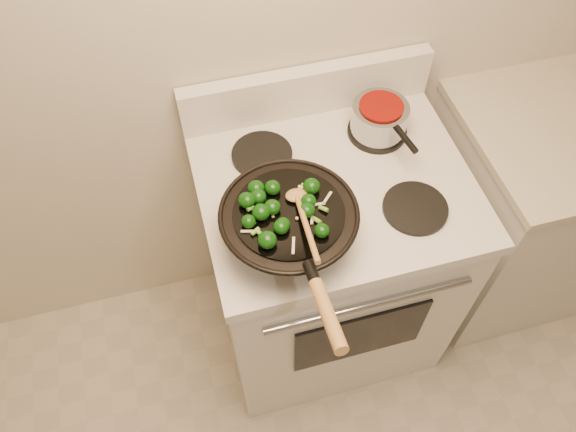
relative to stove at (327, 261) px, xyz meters
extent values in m
cube|color=silver|center=(0.00, 0.00, -0.03)|extent=(0.76, 0.64, 0.88)
cube|color=silver|center=(0.00, 0.00, 0.43)|extent=(0.78, 0.66, 0.04)
cube|color=silver|center=(0.00, 0.30, 0.53)|extent=(0.78, 0.05, 0.16)
cylinder|color=#96999E|center=(0.00, -0.33, 0.31)|extent=(0.60, 0.02, 0.02)
cube|color=black|center=(0.00, -0.33, 0.08)|extent=(0.42, 0.01, 0.28)
cylinder|color=black|center=(-0.18, -0.15, 0.46)|extent=(0.18, 0.18, 0.01)
cylinder|color=black|center=(0.18, -0.15, 0.46)|extent=(0.18, 0.18, 0.01)
cylinder|color=black|center=(-0.18, 0.15, 0.46)|extent=(0.18, 0.18, 0.01)
cylinder|color=black|center=(0.18, 0.15, 0.46)|extent=(0.18, 0.18, 0.01)
cube|color=silver|center=(0.85, 0.03, -0.03)|extent=(0.75, 0.60, 0.88)
torus|color=black|center=(-0.18, -0.15, 0.56)|extent=(0.36, 0.36, 0.01)
cylinder|color=black|center=(-0.18, -0.15, 0.57)|extent=(0.28, 0.28, 0.01)
cylinder|color=black|center=(-0.18, -0.35, 0.61)|extent=(0.03, 0.06, 0.04)
cylinder|color=#A57741|center=(-0.18, -0.47, 0.64)|extent=(0.03, 0.19, 0.07)
ellipsoid|color=#0B3408|center=(-0.28, -0.16, 0.59)|extent=(0.04, 0.04, 0.03)
cylinder|color=#4A8730|center=(-0.27, -0.16, 0.58)|extent=(0.02, 0.01, 0.01)
ellipsoid|color=#0B3408|center=(-0.24, -0.10, 0.59)|extent=(0.04, 0.04, 0.04)
ellipsoid|color=#0B3408|center=(-0.27, -0.10, 0.59)|extent=(0.04, 0.04, 0.04)
ellipsoid|color=#0B3408|center=(-0.24, -0.07, 0.59)|extent=(0.04, 0.04, 0.04)
cylinder|color=#4A8730|center=(-0.23, -0.07, 0.58)|extent=(0.02, 0.01, 0.01)
ellipsoid|color=#0B3408|center=(-0.11, -0.10, 0.59)|extent=(0.04, 0.04, 0.04)
ellipsoid|color=#0B3408|center=(-0.25, -0.23, 0.59)|extent=(0.05, 0.05, 0.04)
ellipsoid|color=#0B3408|center=(-0.25, -0.15, 0.59)|extent=(0.05, 0.05, 0.04)
cylinder|color=#4A8730|center=(-0.24, -0.15, 0.58)|extent=(0.02, 0.01, 0.02)
ellipsoid|color=#0B3408|center=(-0.12, -0.24, 0.59)|extent=(0.04, 0.04, 0.03)
ellipsoid|color=#0B3408|center=(-0.20, -0.08, 0.59)|extent=(0.04, 0.04, 0.04)
ellipsoid|color=#0B3408|center=(-0.14, -0.17, 0.59)|extent=(0.04, 0.04, 0.04)
cylinder|color=#4A8730|center=(-0.13, -0.17, 0.58)|extent=(0.01, 0.02, 0.02)
ellipsoid|color=#0B3408|center=(-0.21, -0.19, 0.59)|extent=(0.04, 0.04, 0.03)
ellipsoid|color=#0B3408|center=(-0.22, -0.14, 0.59)|extent=(0.04, 0.04, 0.04)
ellipsoid|color=#0B3408|center=(-0.21, -0.20, 0.59)|extent=(0.04, 0.04, 0.03)
cylinder|color=#4A8730|center=(-0.20, -0.20, 0.58)|extent=(0.02, 0.02, 0.01)
ellipsoid|color=#0B3408|center=(-0.13, -0.14, 0.59)|extent=(0.04, 0.04, 0.03)
cube|color=silver|center=(-0.20, -0.25, 0.57)|extent=(0.02, 0.05, 0.00)
cube|color=silver|center=(-0.22, -0.14, 0.57)|extent=(0.01, 0.04, 0.00)
cube|color=silver|center=(-0.29, -0.19, 0.57)|extent=(0.04, 0.02, 0.00)
cube|color=silver|center=(-0.13, -0.09, 0.57)|extent=(0.04, 0.01, 0.00)
cube|color=silver|center=(-0.08, -0.14, 0.57)|extent=(0.04, 0.03, 0.00)
cube|color=silver|center=(-0.11, -0.15, 0.57)|extent=(0.05, 0.01, 0.00)
cube|color=silver|center=(-0.23, -0.13, 0.57)|extent=(0.03, 0.03, 0.00)
cube|color=silver|center=(-0.13, -0.18, 0.57)|extent=(0.02, 0.05, 0.00)
cube|color=silver|center=(-0.26, -0.11, 0.57)|extent=(0.03, 0.03, 0.00)
cylinder|color=#64A234|center=(-0.27, -0.20, 0.58)|extent=(0.02, 0.03, 0.01)
cylinder|color=#64A234|center=(-0.12, -0.20, 0.58)|extent=(0.02, 0.02, 0.01)
cylinder|color=#64A234|center=(-0.15, -0.15, 0.58)|extent=(0.02, 0.03, 0.02)
cylinder|color=#64A234|center=(-0.10, -0.17, 0.58)|extent=(0.02, 0.02, 0.01)
cylinder|color=#64A234|center=(-0.25, -0.22, 0.58)|extent=(0.03, 0.02, 0.02)
cylinder|color=#64A234|center=(-0.27, -0.19, 0.58)|extent=(0.01, 0.02, 0.01)
cylinder|color=#64A234|center=(-0.12, -0.09, 0.58)|extent=(0.02, 0.02, 0.01)
cylinder|color=#64A234|center=(-0.27, -0.12, 0.58)|extent=(0.02, 0.03, 0.02)
cylinder|color=#64A234|center=(-0.13, -0.15, 0.58)|extent=(0.03, 0.02, 0.01)
sphere|color=beige|center=(-0.17, -0.18, 0.57)|extent=(0.01, 0.01, 0.01)
sphere|color=beige|center=(-0.24, -0.11, 0.57)|extent=(0.01, 0.01, 0.01)
sphere|color=beige|center=(-0.15, -0.22, 0.57)|extent=(0.01, 0.01, 0.01)
sphere|color=beige|center=(-0.13, -0.09, 0.57)|extent=(0.01, 0.01, 0.01)
sphere|color=beige|center=(-0.13, -0.09, 0.57)|extent=(0.01, 0.01, 0.01)
ellipsoid|color=#A57741|center=(-0.15, -0.11, 0.58)|extent=(0.06, 0.05, 0.02)
cylinder|color=#A57741|center=(-0.16, -0.23, 0.61)|extent=(0.03, 0.23, 0.07)
cylinder|color=#96999E|center=(0.18, 0.15, 0.51)|extent=(0.17, 0.17, 0.09)
cylinder|color=#6B0905|center=(0.18, 0.15, 0.56)|extent=(0.13, 0.13, 0.01)
cylinder|color=black|center=(0.20, 0.01, 0.55)|extent=(0.04, 0.10, 0.02)
camera|label=1|loc=(-0.39, -0.93, 1.70)|focal=35.00mm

